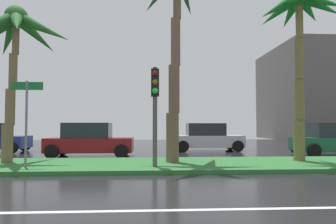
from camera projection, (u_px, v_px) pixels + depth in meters
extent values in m
cube|color=black|center=(19.00, 166.00, 12.32)|extent=(90.00, 42.00, 0.10)
cube|color=#2D6B33|center=(7.00, 166.00, 11.33)|extent=(85.50, 4.00, 0.15)
cylinder|color=brown|center=(7.00, 144.00, 11.90)|extent=(0.42, 0.42, 1.44)
cylinder|color=brown|center=(10.00, 107.00, 12.04)|extent=(0.37, 0.37, 1.44)
cylinder|color=brown|center=(13.00, 72.00, 12.18)|extent=(0.32, 0.32, 1.44)
cylinder|color=brown|center=(16.00, 37.00, 12.31)|extent=(0.27, 0.27, 1.44)
sphere|color=#275E27|center=(16.00, 17.00, 12.35)|extent=(0.90, 0.90, 0.90)
cone|color=#275E27|center=(43.00, 29.00, 12.25)|extent=(2.53, 0.88, 1.53)
cone|color=#275E27|center=(37.00, 36.00, 13.41)|extent=(1.47, 2.52, 1.44)
cone|color=#275E27|center=(9.00, 37.00, 13.13)|extent=(1.93, 2.26, 1.69)
cone|color=#275E27|center=(17.00, 22.00, 11.36)|extent=(1.53, 2.46, 1.62)
cylinder|color=brown|center=(172.00, 137.00, 11.94)|extent=(0.50, 0.50, 1.92)
cylinder|color=brown|center=(174.00, 89.00, 12.07)|extent=(0.44, 0.44, 1.92)
cylinder|color=brown|center=(176.00, 42.00, 12.21)|extent=(0.38, 0.38, 1.92)
cylinder|color=brown|center=(299.00, 140.00, 12.45)|extent=(0.45, 0.45, 1.67)
cylinder|color=brown|center=(299.00, 99.00, 12.45)|extent=(0.40, 0.40, 1.67)
cylinder|color=brown|center=(299.00, 59.00, 12.44)|extent=(0.35, 0.35, 1.67)
cylinder|color=brown|center=(299.00, 18.00, 12.44)|extent=(0.29, 0.29, 1.67)
cone|color=#197127|center=(320.00, 5.00, 12.43)|extent=(1.97, 0.73, 1.33)
cone|color=#197127|center=(308.00, 9.00, 13.06)|extent=(1.86, 1.68, 1.18)
cone|color=#197127|center=(291.00, 13.00, 13.31)|extent=(0.67, 1.97, 1.28)
cone|color=#197127|center=(279.00, 11.00, 13.07)|extent=(1.68, 1.83, 1.32)
cone|color=#197127|center=(280.00, 6.00, 12.39)|extent=(1.92, 0.62, 1.43)
cone|color=#197127|center=(321.00, 1.00, 11.95)|extent=(1.81, 1.69, 1.38)
cylinder|color=#4C4C47|center=(155.00, 117.00, 10.62)|extent=(0.16, 0.16, 3.49)
cube|color=black|center=(155.00, 83.00, 10.68)|extent=(0.28, 0.32, 0.96)
sphere|color=maroon|center=(155.00, 74.00, 10.52)|extent=(0.20, 0.20, 0.20)
sphere|color=#7F600F|center=(155.00, 82.00, 10.51)|extent=(0.20, 0.20, 0.20)
sphere|color=#1EEA3F|center=(155.00, 91.00, 10.49)|extent=(0.20, 0.20, 0.20)
cylinder|color=slate|center=(26.00, 124.00, 10.52)|extent=(0.08, 0.08, 3.00)
cube|color=#146B2D|center=(27.00, 86.00, 10.58)|extent=(1.10, 0.03, 0.28)
cylinder|color=black|center=(25.00, 145.00, 18.80)|extent=(0.68, 0.22, 0.68)
cylinder|color=black|center=(12.00, 148.00, 17.01)|extent=(0.68, 0.22, 0.68)
cube|color=maroon|center=(91.00, 145.00, 15.42)|extent=(4.30, 1.76, 0.72)
cube|color=#1E2328|center=(88.00, 130.00, 15.45)|extent=(2.30, 1.58, 0.76)
cylinder|color=black|center=(125.00, 148.00, 16.40)|extent=(0.68, 0.22, 0.68)
cylinder|color=black|center=(121.00, 151.00, 14.61)|extent=(0.68, 0.22, 0.68)
cylinder|color=black|center=(63.00, 149.00, 16.22)|extent=(0.68, 0.22, 0.68)
cylinder|color=black|center=(52.00, 152.00, 14.42)|extent=(0.68, 0.22, 0.68)
cube|color=silver|center=(208.00, 141.00, 18.96)|extent=(4.30, 1.76, 0.72)
cube|color=#1E2328|center=(205.00, 129.00, 18.99)|extent=(2.30, 1.58, 0.76)
cylinder|color=black|center=(230.00, 144.00, 19.94)|extent=(0.68, 0.22, 0.68)
cylinder|color=black|center=(238.00, 146.00, 18.15)|extent=(0.68, 0.22, 0.68)
cylinder|color=black|center=(180.00, 144.00, 19.75)|extent=(0.68, 0.22, 0.68)
cylinder|color=black|center=(183.00, 146.00, 17.96)|extent=(0.68, 0.22, 0.68)
cube|color=#195133|center=(335.00, 144.00, 16.04)|extent=(4.30, 1.76, 0.72)
cube|color=#1E2328|center=(332.00, 130.00, 16.06)|extent=(2.30, 1.58, 0.76)
cylinder|color=black|center=(297.00, 148.00, 16.83)|extent=(0.68, 0.22, 0.68)
cylinder|color=black|center=(314.00, 150.00, 15.03)|extent=(0.68, 0.22, 0.68)
cube|color=#605B59|center=(333.00, 94.00, 34.96)|extent=(14.01, 11.80, 10.36)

